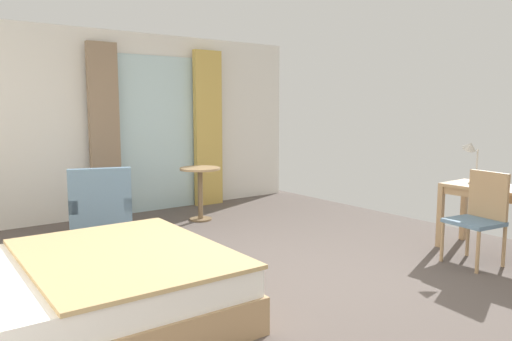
% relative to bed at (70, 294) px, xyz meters
% --- Properties ---
extents(ground, '(6.46, 7.69, 0.10)m').
position_rel_bed_xyz_m(ground, '(1.75, -0.07, -0.32)').
color(ground, '#564C47').
extents(wall_back, '(6.06, 0.12, 2.68)m').
position_rel_bed_xyz_m(wall_back, '(1.75, 3.52, 1.07)').
color(wall_back, silver).
rests_on(wall_back, ground).
extents(balcony_glass_door, '(1.26, 0.02, 2.36)m').
position_rel_bed_xyz_m(balcony_glass_door, '(2.34, 3.44, 0.91)').
color(balcony_glass_door, silver).
rests_on(balcony_glass_door, ground).
extents(curtain_panel_left, '(0.42, 0.10, 2.48)m').
position_rel_bed_xyz_m(curtain_panel_left, '(1.49, 3.34, 0.97)').
color(curtain_panel_left, '#897056').
rests_on(curtain_panel_left, ground).
extents(curtain_panel_right, '(0.48, 0.10, 2.48)m').
position_rel_bed_xyz_m(curtain_panel_right, '(3.19, 3.34, 0.97)').
color(curtain_panel_right, tan).
rests_on(curtain_panel_right, ground).
extents(bed, '(2.18, 1.86, 0.96)m').
position_rel_bed_xyz_m(bed, '(0.00, 0.00, 0.00)').
color(bed, tan).
rests_on(bed, ground).
extents(writing_desk, '(0.58, 1.23, 0.74)m').
position_rel_bed_xyz_m(writing_desk, '(4.26, -0.95, 0.37)').
color(writing_desk, tan).
rests_on(writing_desk, ground).
extents(desk_chair, '(0.50, 0.52, 0.94)m').
position_rel_bed_xyz_m(desk_chair, '(3.79, -0.94, 0.25)').
color(desk_chair, slate).
rests_on(desk_chair, ground).
extents(desk_lamp, '(0.26, 0.31, 0.50)m').
position_rel_bed_xyz_m(desk_lamp, '(4.31, -0.53, 0.80)').
color(desk_lamp, '#B7B2A8').
rests_on(desk_lamp, writing_desk).
extents(armchair_by_window, '(0.89, 0.90, 0.89)m').
position_rel_bed_xyz_m(armchair_by_window, '(1.03, 2.29, 0.08)').
color(armchair_by_window, slate).
rests_on(armchair_by_window, ground).
extents(round_cafe_table, '(0.57, 0.57, 0.75)m').
position_rel_bed_xyz_m(round_cafe_table, '(2.50, 2.43, 0.27)').
color(round_cafe_table, tan).
rests_on(round_cafe_table, ground).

